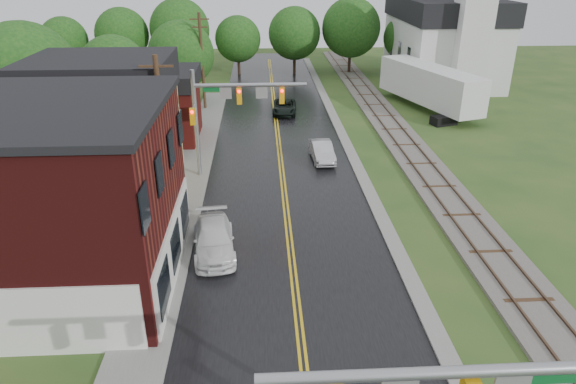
{
  "coord_description": "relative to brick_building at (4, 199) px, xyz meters",
  "views": [
    {
      "loc": [
        -1.35,
        -5.5,
        13.67
      ],
      "look_at": [
        -0.16,
        16.5,
        3.5
      ],
      "focal_mm": 32.0,
      "sensor_mm": 36.0,
      "label": 1
    }
  ],
  "objects": [
    {
      "name": "utility_pole_c",
      "position": [
        5.68,
        29.0,
        0.57
      ],
      "size": [
        1.8,
        0.28,
        9.0
      ],
      "color": "#382616",
      "rests_on": "ground"
    },
    {
      "name": "suv_dark",
      "position": [
        13.36,
        26.91,
        -3.51
      ],
      "size": [
        2.49,
        4.77,
        1.28
      ],
      "primitive_type": "imported",
      "rotation": [
        0.0,
        0.0,
        -0.08
      ],
      "color": "black",
      "rests_on": "ground"
    },
    {
      "name": "church",
      "position": [
        32.48,
        38.74,
        1.68
      ],
      "size": [
        10.4,
        18.4,
        20.0
      ],
      "color": "silver",
      "rests_on": "ground"
    },
    {
      "name": "main_road",
      "position": [
        12.48,
        15.0,
        -4.15
      ],
      "size": [
        10.0,
        90.0,
        0.02
      ],
      "primitive_type": "cube",
      "color": "black",
      "rests_on": "ground"
    },
    {
      "name": "brick_building",
      "position": [
        0.0,
        0.0,
        0.0
      ],
      "size": [
        14.3,
        10.3,
        8.3
      ],
      "color": "#460F0F",
      "rests_on": "ground"
    },
    {
      "name": "railroad",
      "position": [
        22.48,
        20.0,
        -4.05
      ],
      "size": [
        3.2,
        80.0,
        0.3
      ],
      "color": "#59544C",
      "rests_on": "ground"
    },
    {
      "name": "sidewalk_left",
      "position": [
        6.28,
        10.0,
        -4.15
      ],
      "size": [
        2.4,
        50.0,
        0.12
      ],
      "primitive_type": "cube",
      "color": "gray",
      "rests_on": "ground"
    },
    {
      "name": "sedan_silver",
      "position": [
        15.51,
        14.53,
        -3.47
      ],
      "size": [
        1.69,
        4.21,
        1.36
      ],
      "primitive_type": "imported",
      "rotation": [
        0.0,
        0.0,
        0.06
      ],
      "color": "#B0B0B5",
      "rests_on": "ground"
    },
    {
      "name": "tree_left_e",
      "position": [
        3.64,
        30.9,
        0.66
      ],
      "size": [
        6.4,
        6.4,
        8.16
      ],
      "color": "black",
      "rests_on": "ground"
    },
    {
      "name": "traffic_signal_far",
      "position": [
        9.01,
        12.0,
        0.82
      ],
      "size": [
        7.34,
        0.43,
        7.2
      ],
      "color": "gray",
      "rests_on": "ground"
    },
    {
      "name": "tree_left_c",
      "position": [
        -1.36,
        24.9,
        0.36
      ],
      "size": [
        6.0,
        6.0,
        7.65
      ],
      "color": "black",
      "rests_on": "ground"
    },
    {
      "name": "yellow_house",
      "position": [
        1.48,
        11.0,
        -0.95
      ],
      "size": [
        8.0,
        7.0,
        6.4
      ],
      "primitive_type": "cube",
      "color": "tan",
      "rests_on": "ground"
    },
    {
      "name": "tree_left_b",
      "position": [
        -5.36,
        16.9,
        1.57
      ],
      "size": [
        7.6,
        7.6,
        9.69
      ],
      "color": "black",
      "rests_on": "ground"
    },
    {
      "name": "pickup_white",
      "position": [
        8.61,
        2.04,
        -3.44
      ],
      "size": [
        2.55,
        5.11,
        1.43
      ],
      "primitive_type": "imported",
      "rotation": [
        0.0,
        0.0,
        0.11
      ],
      "color": "white",
      "rests_on": "ground"
    },
    {
      "name": "curb_right",
      "position": [
        17.88,
        20.0,
        -4.15
      ],
      "size": [
        0.8,
        70.0,
        0.12
      ],
      "primitive_type": "cube",
      "color": "gray",
      "rests_on": "ground"
    },
    {
      "name": "darkred_building",
      "position": [
        2.48,
        20.0,
        -1.95
      ],
      "size": [
        7.0,
        6.0,
        4.4
      ],
      "primitive_type": "cube",
      "color": "#3F0F0C",
      "rests_on": "ground"
    },
    {
      "name": "utility_pole_b",
      "position": [
        5.68,
        7.0,
        0.57
      ],
      "size": [
        1.8,
        0.28,
        9.0
      ],
      "color": "#382616",
      "rests_on": "ground"
    },
    {
      "name": "semi_trailer",
      "position": [
        27.31,
        27.57,
        -1.72
      ],
      "size": [
        6.84,
        13.59,
        4.14
      ],
      "color": "black",
      "rests_on": "ground"
    }
  ]
}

